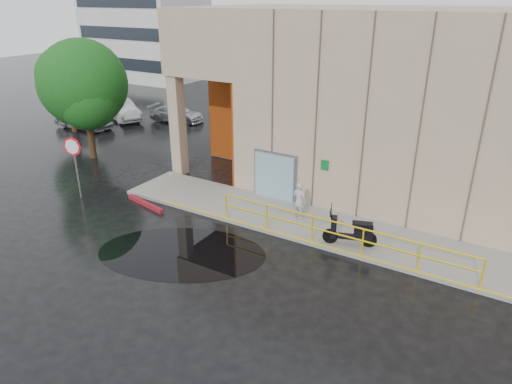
# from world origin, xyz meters

# --- Properties ---
(ground) EXTENTS (120.00, 120.00, 0.00)m
(ground) POSITION_xyz_m (0.00, 0.00, 0.00)
(ground) COLOR black
(ground) RESTS_ON ground
(sidewalk) EXTENTS (20.00, 3.00, 0.15)m
(sidewalk) POSITION_xyz_m (4.00, 4.50, 0.07)
(sidewalk) COLOR gray
(sidewalk) RESTS_ON ground
(building) EXTENTS (20.00, 10.17, 8.00)m
(building) POSITION_xyz_m (5.10, 10.98, 4.21)
(building) COLOR tan
(building) RESTS_ON ground
(guardrail) EXTENTS (9.56, 0.06, 1.03)m
(guardrail) POSITION_xyz_m (4.25, 3.15, 0.68)
(guardrail) COLOR yellow
(guardrail) RESTS_ON sidewalk
(distant_building) EXTENTS (12.00, 8.08, 15.00)m
(distant_building) POSITION_xyz_m (-28.00, 27.98, 7.50)
(distant_building) COLOR silver
(distant_building) RESTS_ON ground
(person) EXTENTS (0.58, 0.39, 1.55)m
(person) POSITION_xyz_m (2.05, 4.61, 0.92)
(person) COLOR #AEAEB3
(person) RESTS_ON sidewalk
(scooter) EXTENTS (1.98, 1.20, 1.49)m
(scooter) POSITION_xyz_m (4.60, 3.60, 1.01)
(scooter) COLOR black
(scooter) RESTS_ON sidewalk
(stop_sign) EXTENTS (0.83, 0.30, 2.86)m
(stop_sign) POSITION_xyz_m (-7.50, 1.61, 2.06)
(stop_sign) COLOR slate
(stop_sign) RESTS_ON ground
(red_curb) EXTENTS (2.39, 0.67, 0.18)m
(red_curb) POSITION_xyz_m (-4.37, 2.50, 0.09)
(red_curb) COLOR maroon
(red_curb) RESTS_ON ground
(puddle) EXTENTS (7.06, 5.83, 0.01)m
(puddle) POSITION_xyz_m (-0.43, 0.20, 0.00)
(puddle) COLOR black
(puddle) RESTS_ON ground
(car_a) EXTENTS (4.52, 1.92, 1.52)m
(car_a) POSITION_xyz_m (-17.00, 9.74, 0.76)
(car_a) COLOR #AEB1B5
(car_a) RESTS_ON ground
(car_b) EXTENTS (4.65, 3.17, 1.45)m
(car_b) POSITION_xyz_m (-16.54, 12.86, 0.73)
(car_b) COLOR silver
(car_b) RESTS_ON ground
(car_c) EXTENTS (4.27, 2.39, 1.17)m
(car_c) POSITION_xyz_m (-12.70, 14.52, 0.58)
(car_c) COLOR #AFB1B6
(car_c) RESTS_ON ground
(tree_near) EXTENTS (4.69, 4.69, 6.50)m
(tree_near) POSITION_xyz_m (-11.35, 5.72, 3.97)
(tree_near) COLOR black
(tree_near) RESTS_ON ground
(tree_far) EXTENTS (3.81, 3.79, 5.59)m
(tree_far) POSITION_xyz_m (-16.73, 8.80, 3.54)
(tree_far) COLOR black
(tree_far) RESTS_ON ground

